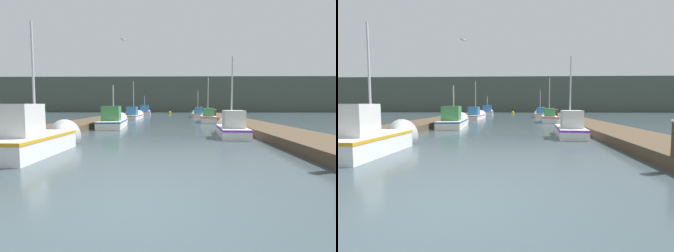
{
  "view_description": "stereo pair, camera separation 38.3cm",
  "coord_description": "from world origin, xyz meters",
  "views": [
    {
      "loc": [
        0.72,
        -4.21,
        1.73
      ],
      "look_at": [
        0.43,
        9.86,
        0.54
      ],
      "focal_mm": 28.0,
      "sensor_mm": 36.0,
      "label": 1
    },
    {
      "loc": [
        1.1,
        -4.2,
        1.73
      ],
      "look_at": [
        0.43,
        9.86,
        0.54
      ],
      "focal_mm": 28.0,
      "sensor_mm": 36.0,
      "label": 2
    }
  ],
  "objects": [
    {
      "name": "ground_plane",
      "position": [
        0.0,
        0.0,
        0.0
      ],
      "size": [
        200.0,
        200.0,
        0.0
      ],
      "color": "#38474C"
    },
    {
      "name": "dock_left",
      "position": [
        -6.33,
        16.0,
        0.2
      ],
      "size": [
        2.69,
        40.0,
        0.39
      ],
      "color": "#4C3D2B",
      "rests_on": "ground_plane"
    },
    {
      "name": "dock_right",
      "position": [
        6.33,
        16.0,
        0.2
      ],
      "size": [
        2.69,
        40.0,
        0.39
      ],
      "color": "#4C3D2B",
      "rests_on": "ground_plane"
    },
    {
      "name": "distant_shore_ridge",
      "position": [
        0.0,
        59.2,
        3.75
      ],
      "size": [
        120.0,
        16.0,
        7.5
      ],
      "color": "#424C42",
      "rests_on": "ground_plane"
    },
    {
      "name": "fishing_boat_0",
      "position": [
        -4.09,
        4.87,
        0.51
      ],
      "size": [
        1.67,
        4.48,
        4.9
      ],
      "rotation": [
        0.0,
        0.0,
        -0.03
      ],
      "color": "silver",
      "rests_on": "ground_plane"
    },
    {
      "name": "fishing_boat_1",
      "position": [
        3.89,
        10.27,
        0.44
      ],
      "size": [
        1.69,
        4.73,
        4.66
      ],
      "rotation": [
        0.0,
        0.0,
        -0.08
      ],
      "color": "silver",
      "rests_on": "ground_plane"
    },
    {
      "name": "fishing_boat_2",
      "position": [
        -3.79,
        15.55,
        0.46
      ],
      "size": [
        2.03,
        5.77,
        3.62
      ],
      "rotation": [
        0.0,
        0.0,
        0.08
      ],
      "color": "silver",
      "rests_on": "ground_plane"
    },
    {
      "name": "fishing_boat_3",
      "position": [
        4.09,
        21.67,
        0.43
      ],
      "size": [
        1.74,
        5.45,
        4.64
      ],
      "rotation": [
        0.0,
        0.0,
        -0.07
      ],
      "color": "silver",
      "rests_on": "ground_plane"
    },
    {
      "name": "fishing_boat_4",
      "position": [
        -3.93,
        26.66,
        0.4
      ],
      "size": [
        1.8,
        5.76,
        4.88
      ],
      "rotation": [
        0.0,
        0.0,
        -0.05
      ],
      "color": "silver",
      "rests_on": "ground_plane"
    },
    {
      "name": "fishing_boat_5",
      "position": [
        3.96,
        30.92,
        0.39
      ],
      "size": [
        1.53,
        4.9,
        3.96
      ],
      "rotation": [
        0.0,
        0.0,
        0.01
      ],
      "color": "silver",
      "rests_on": "ground_plane"
    },
    {
      "name": "fishing_boat_6",
      "position": [
        -3.68,
        35.82,
        0.5
      ],
      "size": [
        2.01,
        4.69,
        3.43
      ],
      "rotation": [
        0.0,
        0.0,
        0.07
      ],
      "color": "silver",
      "rests_on": "ground_plane"
    },
    {
      "name": "mooring_piling_0",
      "position": [
        4.94,
        36.07,
        0.65
      ],
      "size": [
        0.31,
        0.31,
        1.29
      ],
      "color": "#473523",
      "rests_on": "ground_plane"
    },
    {
      "name": "mooring_piling_2",
      "position": [
        4.97,
        22.73,
        0.61
      ],
      "size": [
        0.29,
        0.29,
        1.21
      ],
      "color": "#473523",
      "rests_on": "ground_plane"
    },
    {
      "name": "channel_buoy",
      "position": [
        0.06,
        43.36,
        0.16
      ],
      "size": [
        0.56,
        0.56,
        1.06
      ],
      "color": "gold",
      "rests_on": "ground_plane"
    },
    {
      "name": "seagull_lead",
      "position": [
        -2.52,
        13.26,
        5.92
      ],
      "size": [
        0.45,
        0.49,
        0.12
      ],
      "rotation": [
        0.0,
        0.0,
        0.85
      ],
      "color": "white"
    }
  ]
}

